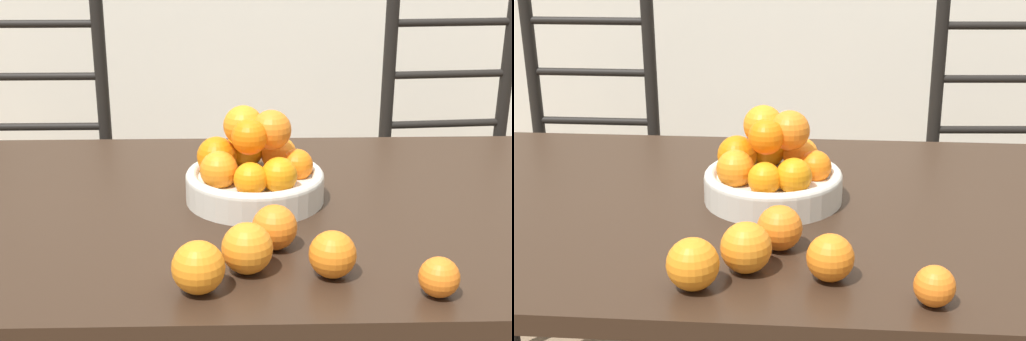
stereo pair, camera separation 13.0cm
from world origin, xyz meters
The scene contains 9 objects.
dining_table centered at (0.00, 0.00, 0.64)m, with size 1.99×0.87×0.73m.
fruit_bowl centered at (-0.13, 0.03, 0.79)m, with size 0.27×0.27×0.18m.
orange_loose_0 centered at (-0.22, -0.34, 0.77)m, with size 0.08×0.08×0.08m.
orange_loose_1 centered at (-0.02, -0.30, 0.76)m, with size 0.07×0.07×0.07m.
orange_loose_2 centered at (-0.15, -0.28, 0.77)m, with size 0.08×0.08×0.08m.
orange_loose_3 centered at (-0.10, -0.20, 0.76)m, with size 0.08×0.08×0.08m.
orange_loose_4 centered at (0.13, -0.36, 0.76)m, with size 0.06×0.06×0.06m.
chair_left centered at (-0.77, 0.75, 0.48)m, with size 0.42×0.40×1.03m.
chair_right centered at (0.50, 0.75, 0.48)m, with size 0.45×0.43×1.03m.
Camera 2 is at (-0.04, -1.28, 1.25)m, focal length 50.00 mm.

